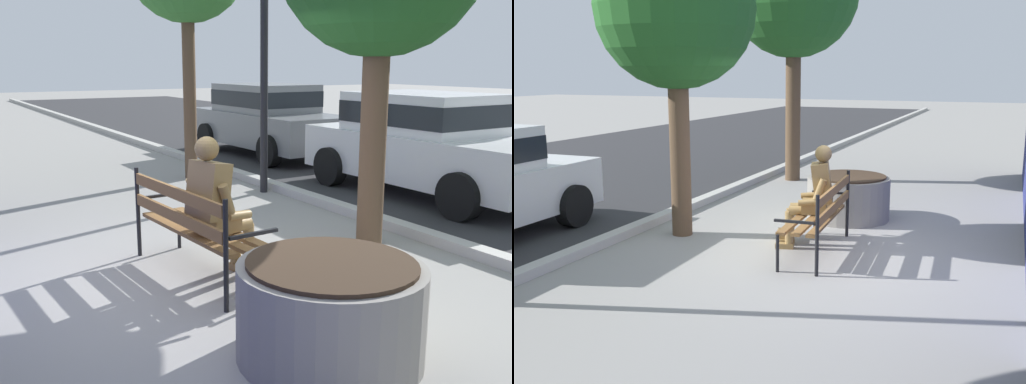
{
  "view_description": "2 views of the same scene",
  "coord_description": "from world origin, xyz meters",
  "views": [
    {
      "loc": [
        4.9,
        -2.1,
        2.0
      ],
      "look_at": [
        -0.0,
        0.8,
        0.75
      ],
      "focal_mm": 41.27,
      "sensor_mm": 36.0,
      "label": 1
    },
    {
      "loc": [
        -7.09,
        -2.1,
        2.31
      ],
      "look_at": [
        -0.0,
        0.8,
        0.75
      ],
      "focal_mm": 41.89,
      "sensor_mm": 36.0,
      "label": 2
    }
  ],
  "objects": [
    {
      "name": "ground_plane",
      "position": [
        0.0,
        0.0,
        0.0
      ],
      "size": [
        80.0,
        80.0,
        0.0
      ],
      "primitive_type": "plane",
      "color": "gray"
    },
    {
      "name": "street_tree_down_street",
      "position": [
        0.11,
        2.2,
        3.1
      ],
      "size": [
        2.18,
        2.18,
        4.23
      ],
      "color": "brown",
      "rests_on": "ground"
    },
    {
      "name": "park_bench",
      "position": [
        0.0,
        0.09,
        0.54
      ],
      "size": [
        1.83,
        0.65,
        0.95
      ],
      "color": "brown",
      "rests_on": "ground"
    },
    {
      "name": "concrete_planter",
      "position": [
        1.92,
        0.25,
        0.34
      ],
      "size": [
        1.3,
        1.3,
        0.69
      ],
      "color": "gray",
      "rests_on": "ground"
    },
    {
      "name": "curb_stone",
      "position": [
        0.0,
        2.9,
        0.06
      ],
      "size": [
        60.0,
        0.2,
        0.12
      ],
      "primitive_type": "cube",
      "color": "#B2AFA8",
      "rests_on": "ground"
    },
    {
      "name": "bronze_statue_seated",
      "position": [
        0.21,
        0.3,
        0.67
      ],
      "size": [
        0.61,
        0.87,
        1.37
      ],
      "color": "olive",
      "rests_on": "ground"
    }
  ]
}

